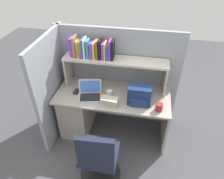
{
  "coord_description": "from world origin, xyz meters",
  "views": [
    {
      "loc": [
        0.42,
        -2.28,
        2.53
      ],
      "look_at": [
        0.0,
        -0.05,
        0.85
      ],
      "focal_mm": 33.52,
      "sensor_mm": 36.0,
      "label": 1
    }
  ],
  "objects": [
    {
      "name": "backpack",
      "position": [
        0.37,
        -0.1,
        0.85
      ],
      "size": [
        0.3,
        0.22,
        0.26
      ],
      "color": "navy",
      "rests_on": "desk"
    },
    {
      "name": "office_chair",
      "position": [
        -0.01,
        -0.85,
        0.39
      ],
      "size": [
        0.52,
        0.52,
        0.93
      ],
      "rotation": [
        0.0,
        0.0,
        3.2
      ],
      "color": "black",
      "rests_on": "ground_plane"
    },
    {
      "name": "desk",
      "position": [
        -0.39,
        0.0,
        0.4
      ],
      "size": [
        1.6,
        0.7,
        0.73
      ],
      "color": "#AAA093",
      "rests_on": "ground_plane"
    },
    {
      "name": "cubicle_partition_rear",
      "position": [
        0.0,
        0.38,
        0.78
      ],
      "size": [
        1.84,
        0.05,
        1.55
      ],
      "primitive_type": "cube",
      "color": "gray",
      "rests_on": "ground_plane"
    },
    {
      "name": "reference_books_on_shelf",
      "position": [
        -0.33,
        0.2,
        1.3
      ],
      "size": [
        0.6,
        0.18,
        0.29
      ],
      "color": "purple",
      "rests_on": "overhead_hutch"
    },
    {
      "name": "tissue_box",
      "position": [
        0.0,
        -0.22,
        0.78
      ],
      "size": [
        0.23,
        0.15,
        0.1
      ],
      "primitive_type": "cube",
      "rotation": [
        0.0,
        0.0,
        -0.12
      ],
      "color": "#BFB299",
      "rests_on": "desk"
    },
    {
      "name": "ground_plane",
      "position": [
        0.0,
        0.0,
        0.0
      ],
      "size": [
        8.0,
        8.0,
        0.0
      ],
      "primitive_type": "plane",
      "color": "#4C4C51"
    },
    {
      "name": "cubicle_partition_left",
      "position": [
        -0.85,
        -0.05,
        0.78
      ],
      "size": [
        0.05,
        1.06,
        1.55
      ],
      "primitive_type": "cube",
      "color": "gray",
      "rests_on": "ground_plane"
    },
    {
      "name": "computer_mouse",
      "position": [
        -0.52,
        -0.05,
        0.75
      ],
      "size": [
        0.07,
        0.11,
        0.03
      ],
      "primitive_type": "cube",
      "rotation": [
        0.0,
        0.0,
        -0.08
      ],
      "color": "#262628",
      "rests_on": "desk"
    },
    {
      "name": "snack_canister",
      "position": [
        0.64,
        -0.22,
        0.78
      ],
      "size": [
        0.1,
        0.1,
        0.1
      ],
      "primitive_type": "cylinder",
      "color": "maroon",
      "rests_on": "desk"
    },
    {
      "name": "paper_cup",
      "position": [
        -0.04,
        -0.04,
        0.77
      ],
      "size": [
        0.08,
        0.08,
        0.08
      ],
      "primitive_type": "cylinder",
      "color": "white",
      "rests_on": "desk"
    },
    {
      "name": "overhead_hutch",
      "position": [
        0.0,
        0.2,
        1.08
      ],
      "size": [
        1.44,
        0.28,
        0.45
      ],
      "color": "#B3A99C",
      "rests_on": "desk"
    },
    {
      "name": "laptop",
      "position": [
        -0.3,
        -0.1,
        0.78
      ],
      "size": [
        0.36,
        0.32,
        0.22
      ],
      "color": "#B7BABF",
      "rests_on": "desk"
    }
  ]
}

